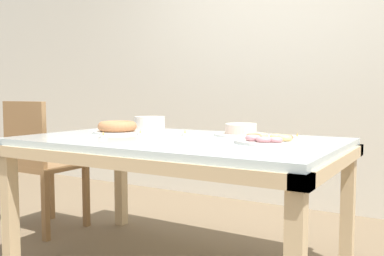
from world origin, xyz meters
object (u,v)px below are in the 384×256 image
Objects in this scene: tealight_near_cakes at (297,137)px; tealight_left_edge at (185,134)px; chair at (39,160)px; cake_golden_bundt at (117,128)px; pastry_platter at (269,140)px; plate_stack at (150,123)px; tealight_right_edge at (103,136)px; cake_chocolate_round at (241,131)px; tealight_near_front at (140,134)px.

tealight_near_cakes and tealight_left_edge have the same top height.
chair is at bearing -176.11° from tealight_left_edge.
chair is 3.10× the size of cake_golden_bundt.
plate_stack reaches higher than pastry_platter.
cake_golden_bundt is at bearing -173.06° from tealight_left_edge.
chair reaches higher than tealight_right_edge.
tealight_right_edge and tealight_left_edge have the same top height.
chair reaches higher than pastry_platter.
chair is 1.49m from cake_chocolate_round.
cake_chocolate_round is 0.33m from tealight_left_edge.
chair is 1.20m from tealight_left_edge.
plate_stack is 5.25× the size of tealight_near_front.
pastry_platter is (0.28, -0.27, -0.01)m from cake_chocolate_round.
chair is 1.74m from pastry_platter.
cake_golden_bundt is 7.59× the size of tealight_right_edge.
cake_golden_bundt is 0.47m from tealight_left_edge.
cake_chocolate_round reaches higher than tealight_near_front.
cake_chocolate_round is at bearing 174.29° from tealight_near_cakes.
tealight_near_cakes is (0.95, 0.48, 0.00)m from tealight_right_edge.
tealight_right_edge is (0.13, -0.27, -0.02)m from cake_golden_bundt.
pastry_platter reaches higher than tealight_near_cakes.
tealight_right_edge is at bearing -153.27° from tealight_near_cakes.
chair is 23.50× the size of tealight_left_edge.
tealight_right_edge is (0.11, -0.58, -0.03)m from plate_stack.
plate_stack is at bearing 161.15° from pastry_platter.
chair is 1.82m from tealight_near_cakes.
plate_stack is 1.07m from tealight_near_cakes.
pastry_platter is 0.55m from tealight_left_edge.
cake_chocolate_round is 0.79m from tealight_right_edge.
tealight_right_edge is 0.47m from tealight_left_edge.
cake_chocolate_round is 1.03× the size of cake_golden_bundt.
cake_chocolate_round is at bearing -5.36° from plate_stack.
tealight_left_edge is (1.18, 0.08, 0.23)m from chair.
cake_chocolate_round is 1.48× the size of plate_stack.
tealight_near_front is at bearing -162.99° from tealight_near_cakes.
tealight_near_front is at bearing -13.64° from cake_golden_bundt.
pastry_platter is at bearing 1.92° from tealight_near_front.
pastry_platter is at bearing -1.56° from cake_golden_bundt.
cake_chocolate_round is at bearing 135.47° from pastry_platter.
cake_golden_bundt reaches higher than tealight_near_cakes.
chair is 2.65× the size of pastry_platter.
tealight_near_front is 1.00× the size of tealight_near_cakes.
pastry_platter is 1.69× the size of plate_stack.
cake_golden_bundt is 7.59× the size of tealight_left_edge.
tealight_near_cakes is 1.00× the size of tealight_left_edge.
cake_golden_bundt is 1.44× the size of plate_stack.
pastry_platter is at bearing -106.71° from tealight_near_cakes.
cake_golden_bundt is 0.86× the size of pastry_platter.
tealight_near_cakes is at bearing 26.73° from tealight_right_edge.
tealight_right_edge is (-0.60, -0.51, -0.02)m from cake_chocolate_round.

